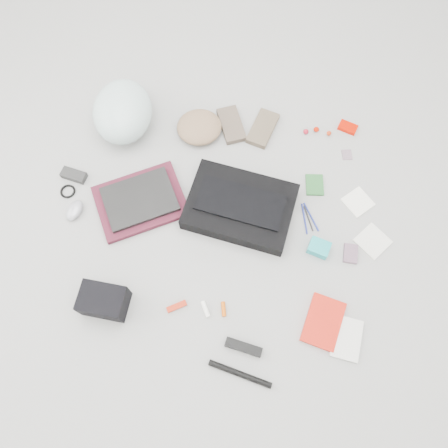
{
  "coord_description": "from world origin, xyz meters",
  "views": [
    {
      "loc": [
        0.02,
        -0.75,
        1.92
      ],
      "look_at": [
        0.0,
        0.0,
        0.05
      ],
      "focal_mm": 35.0,
      "sensor_mm": 36.0,
      "label": 1
    }
  ],
  "objects_px": {
    "laptop": "(140,199)",
    "accordion_wallet": "(319,248)",
    "bike_helmet": "(123,112)",
    "camera_bag": "(104,301)",
    "messenger_bag": "(240,207)",
    "book_red": "(323,322)"
  },
  "relations": [
    {
      "from": "book_red",
      "to": "laptop",
      "type": "bearing_deg",
      "value": 166.36
    },
    {
      "from": "messenger_bag",
      "to": "camera_bag",
      "type": "distance_m",
      "value": 0.74
    },
    {
      "from": "laptop",
      "to": "camera_bag",
      "type": "relative_size",
      "value": 1.71
    },
    {
      "from": "camera_bag",
      "to": "accordion_wallet",
      "type": "height_order",
      "value": "camera_bag"
    },
    {
      "from": "messenger_bag",
      "to": "accordion_wallet",
      "type": "bearing_deg",
      "value": -12.33
    },
    {
      "from": "laptop",
      "to": "bike_helmet",
      "type": "height_order",
      "value": "bike_helmet"
    },
    {
      "from": "camera_bag",
      "to": "messenger_bag",
      "type": "bearing_deg",
      "value": 48.36
    },
    {
      "from": "messenger_bag",
      "to": "book_red",
      "type": "bearing_deg",
      "value": -39.78
    },
    {
      "from": "bike_helmet",
      "to": "camera_bag",
      "type": "distance_m",
      "value": 0.94
    },
    {
      "from": "laptop",
      "to": "accordion_wallet",
      "type": "height_order",
      "value": "laptop"
    },
    {
      "from": "book_red",
      "to": "accordion_wallet",
      "type": "distance_m",
      "value": 0.33
    },
    {
      "from": "messenger_bag",
      "to": "bike_helmet",
      "type": "bearing_deg",
      "value": 156.68
    },
    {
      "from": "messenger_bag",
      "to": "camera_bag",
      "type": "bearing_deg",
      "value": -125.82
    },
    {
      "from": "camera_bag",
      "to": "book_red",
      "type": "height_order",
      "value": "camera_bag"
    },
    {
      "from": "bike_helmet",
      "to": "book_red",
      "type": "xyz_separation_m",
      "value": [
        0.96,
        -0.99,
        -0.1
      ]
    },
    {
      "from": "laptop",
      "to": "camera_bag",
      "type": "xyz_separation_m",
      "value": [
        -0.1,
        -0.5,
        0.02
      ]
    },
    {
      "from": "bike_helmet",
      "to": "book_red",
      "type": "height_order",
      "value": "bike_helmet"
    },
    {
      "from": "book_red",
      "to": "accordion_wallet",
      "type": "relative_size",
      "value": 2.35
    },
    {
      "from": "bike_helmet",
      "to": "accordion_wallet",
      "type": "distance_m",
      "value": 1.17
    },
    {
      "from": "book_red",
      "to": "accordion_wallet",
      "type": "xyz_separation_m",
      "value": [
        -0.0,
        0.33,
        0.01
      ]
    },
    {
      "from": "messenger_bag",
      "to": "laptop",
      "type": "xyz_separation_m",
      "value": [
        -0.48,
        0.03,
        -0.0
      ]
    },
    {
      "from": "messenger_bag",
      "to": "bike_helmet",
      "type": "xyz_separation_m",
      "value": [
        -0.6,
        0.47,
        0.07
      ]
    }
  ]
}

